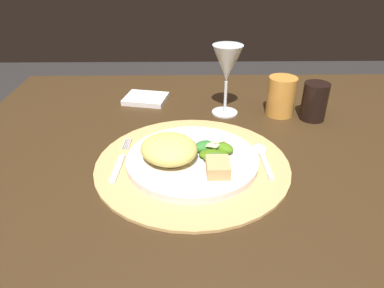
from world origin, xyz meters
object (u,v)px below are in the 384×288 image
at_px(dark_tumbler, 314,101).
at_px(amber_tumbler, 281,96).
at_px(napkin, 146,99).
at_px(spoon, 262,154).
at_px(fork, 120,161).
at_px(dinner_plate, 192,160).
at_px(wine_glass, 227,66).
at_px(dining_table, 219,184).

bearing_deg(dark_tumbler, amber_tumbler, 159.56).
bearing_deg(napkin, amber_tumbler, -14.46).
xyz_separation_m(spoon, dark_tumbler, (0.16, 0.18, 0.04)).
height_order(fork, amber_tumbler, amber_tumbler).
height_order(dinner_plate, napkin, dinner_plate).
height_order(fork, wine_glass, wine_glass).
height_order(dinner_plate, spoon, dinner_plate).
relative_size(dining_table, spoon, 8.77).
bearing_deg(dinner_plate, dark_tumbler, 34.27).
relative_size(fork, napkin, 1.44).
bearing_deg(dinner_plate, spoon, 10.68).
bearing_deg(wine_glass, fork, -133.98).
xyz_separation_m(dining_table, wine_glass, (0.02, 0.17, 0.23)).
bearing_deg(napkin, fork, -93.37).
relative_size(spoon, dark_tumbler, 1.44).
bearing_deg(dining_table, napkin, 126.51).
distance_m(dining_table, napkin, 0.34).
bearing_deg(dinner_plate, wine_glass, 70.12).
bearing_deg(dining_table, amber_tumbler, 44.88).
height_order(dinner_plate, amber_tumbler, amber_tumbler).
bearing_deg(spoon, fork, -175.19).
xyz_separation_m(fork, amber_tumbler, (0.37, 0.23, 0.04)).
distance_m(fork, napkin, 0.33).
relative_size(dinner_plate, dark_tumbler, 2.79).
bearing_deg(spoon, dining_table, 150.90).
bearing_deg(dark_tumbler, fork, -155.50).
distance_m(napkin, wine_glass, 0.26).
relative_size(wine_glass, amber_tumbler, 1.79).
bearing_deg(spoon, dinner_plate, -169.32).
height_order(dining_table, spoon, spoon).
relative_size(dinner_plate, spoon, 1.94).
relative_size(spoon, amber_tumbler, 1.37).
distance_m(dinner_plate, dark_tumbler, 0.37).
distance_m(wine_glass, dark_tumbler, 0.23).
distance_m(spoon, napkin, 0.40).
xyz_separation_m(dinner_plate, spoon, (0.14, 0.03, -0.00)).
bearing_deg(dinner_plate, fork, 178.87).
xyz_separation_m(dining_table, fork, (-0.21, -0.07, 0.11)).
height_order(wine_glass, amber_tumbler, wine_glass).
distance_m(dinner_plate, napkin, 0.35).
distance_m(dining_table, dark_tumbler, 0.31).
distance_m(spoon, amber_tumbler, 0.23).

